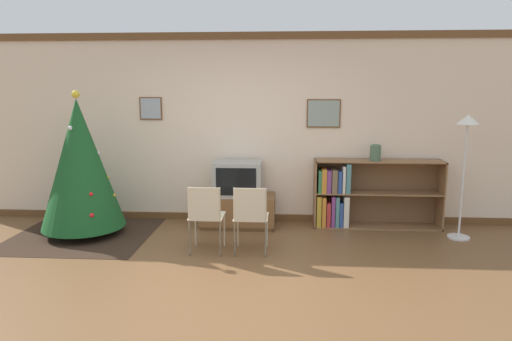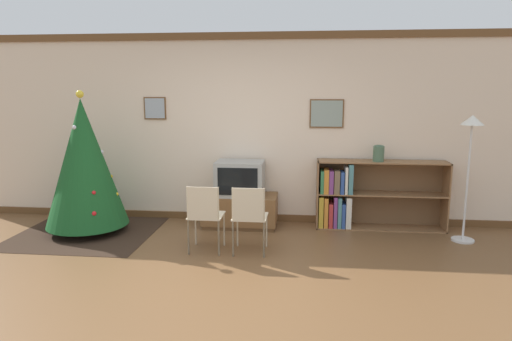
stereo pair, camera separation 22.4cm
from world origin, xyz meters
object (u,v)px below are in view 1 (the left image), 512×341
christmas_tree (80,164)px  television (238,178)px  folding_chair_right (251,215)px  bookshelf (353,195)px  tv_console (238,210)px  folding_chair_left (206,215)px  standing_lamp (466,144)px  vase (375,152)px

christmas_tree → television: (2.02, 0.49, -0.26)m
folding_chair_right → bookshelf: bookshelf is taller
television → tv_console: bearing=90.0°
folding_chair_left → bookshelf: size_ratio=0.47×
christmas_tree → standing_lamp: size_ratio=1.18×
television → bookshelf: bookshelf is taller
folding_chair_right → vase: 2.10m
folding_chair_left → standing_lamp: (3.19, 0.76, 0.76)m
christmas_tree → standing_lamp: (4.95, 0.14, 0.28)m
bookshelf → vase: size_ratio=7.95×
television → bookshelf: (1.62, 0.11, -0.24)m
christmas_tree → bookshelf: christmas_tree is taller
vase → standing_lamp: (1.04, -0.42, 0.17)m
television → bookshelf: size_ratio=0.38×
tv_console → folding_chair_right: bearing=-76.6°
bookshelf → standing_lamp: (1.31, -0.45, 0.79)m
television → folding_chair_right: 1.16m
folding_chair_right → bookshelf: (1.36, 1.21, -0.03)m
folding_chair_left → christmas_tree: bearing=160.6°
christmas_tree → vase: size_ratio=8.57×
television → folding_chair_left: size_ratio=0.81×
standing_lamp → vase: bearing=158.1°
tv_console → folding_chair_left: (-0.26, -1.11, 0.25)m
christmas_tree → television: bearing=13.5°
folding_chair_left → tv_console: bearing=76.6°
bookshelf → standing_lamp: standing_lamp is taller
folding_chair_right → christmas_tree: bearing=164.8°
tv_console → standing_lamp: standing_lamp is taller
bookshelf → standing_lamp: 1.59m
christmas_tree → vase: 3.96m
folding_chair_right → standing_lamp: (2.67, 0.76, 0.76)m
television → vase: (1.89, 0.07, 0.37)m
folding_chair_right → folding_chair_left: bearing=180.0°
tv_console → folding_chair_right: size_ratio=1.26×
television → vase: size_ratio=3.00×
standing_lamp → folding_chair_right: bearing=-164.1°
christmas_tree → vase: bearing=8.1°
folding_chair_left → folding_chair_right: bearing=0.0°
christmas_tree → television: size_ratio=2.86×
vase → standing_lamp: 1.13m
christmas_tree → folding_chair_right: bearing=-15.2°
folding_chair_left → bookshelf: 2.24m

